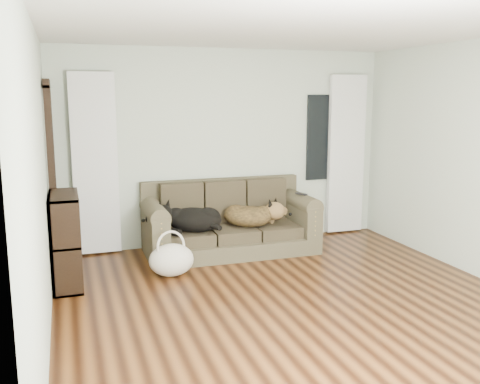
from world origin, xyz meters
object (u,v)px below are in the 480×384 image
object	(u,v)px
dog_shepherd	(251,215)
tote_bag	(171,262)
bookshelf	(66,239)
sofa	(230,218)
dog_black_lab	(190,221)

from	to	relation	value
dog_shepherd	tote_bag	xyz separation A→B (m)	(-1.14, -0.58, -0.33)
dog_shepherd	bookshelf	bearing A→B (deg)	49.05
sofa	dog_shepherd	size ratio (longest dim) A/B	3.31
sofa	bookshelf	world-z (taller)	bookshelf
dog_shepherd	sofa	bearing A→B (deg)	15.63
dog_black_lab	dog_shepherd	size ratio (longest dim) A/B	1.08
dog_black_lab	bookshelf	world-z (taller)	bookshelf
dog_shepherd	bookshelf	xyz separation A→B (m)	(-2.25, -0.51, 0.01)
sofa	dog_black_lab	xyz separation A→B (m)	(-0.55, -0.10, 0.03)
tote_bag	dog_black_lab	bearing A→B (deg)	58.28
dog_black_lab	dog_shepherd	world-z (taller)	dog_shepherd
bookshelf	tote_bag	bearing A→B (deg)	-5.41
dog_black_lab	tote_bag	xyz separation A→B (m)	(-0.35, -0.57, -0.32)
sofa	dog_black_lab	bearing A→B (deg)	-169.55
sofa	dog_black_lab	world-z (taller)	sofa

